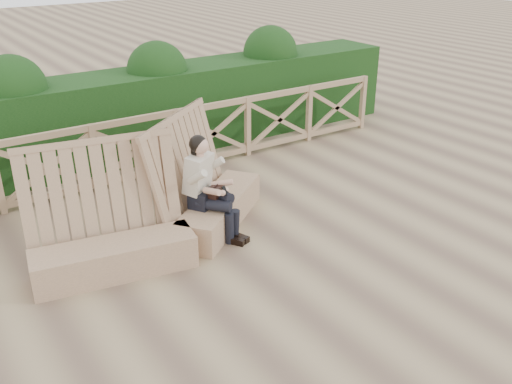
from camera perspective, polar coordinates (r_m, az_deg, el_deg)
ground at (r=6.90m, az=0.34°, el=-8.40°), size 60.00×60.00×0.00m
bench at (r=7.46m, az=-8.92°, el=-2.59°), size 3.60×1.80×1.55m
woman at (r=7.51m, az=-4.93°, el=0.75°), size 0.67×0.91×1.40m
guardrail at (r=9.45m, az=-11.81°, el=4.21°), size 10.10×0.09×1.10m
hedge at (r=10.46m, az=-14.53°, el=7.05°), size 12.00×1.20×1.50m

